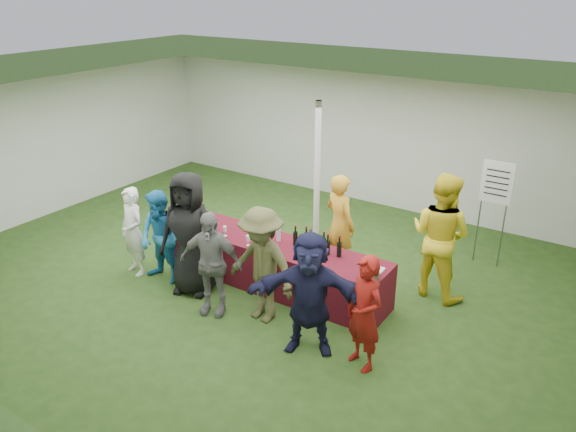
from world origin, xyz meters
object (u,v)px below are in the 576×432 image
Objects in this scene: customer_3 at (211,263)px; customer_5 at (310,293)px; customer_4 at (262,265)px; customer_0 at (133,231)px; customer_6 at (365,313)px; customer_2 at (190,234)px; wine_list_sign at (496,190)px; staff_pourer at (340,225)px; customer_1 at (161,238)px; staff_back at (440,236)px; serving_table at (277,265)px; dump_bucket at (370,273)px.

customer_5 is (1.62, 0.01, 0.05)m from customer_3.
customer_3 is 0.75m from customer_4.
customer_0 is 0.97× the size of customer_6.
customer_3 is at bearing -40.93° from customer_2.
customer_5 is at bearing -108.85° from wine_list_sign.
staff_pourer reaches higher than customer_0.
customer_0 is 0.58m from customer_1.
staff_pourer is 1.02× the size of customer_5.
customer_1 is (0.58, 0.05, 0.02)m from customer_0.
customer_5 is at bearing -23.73° from customer_2.
staff_pourer is 1.12× the size of customer_6.
customer_6 is at bearing -17.32° from customer_3.
customer_6 is (-0.14, -2.19, -0.21)m from staff_back.
staff_back reaches higher than serving_table.
customer_3 is (1.23, -0.26, 0.03)m from customer_1.
customer_0 is (-2.19, -0.88, 0.36)m from serving_table.
wine_list_sign is at bearing 63.48° from customer_4.
customer_0 is (-3.85, -0.66, -0.11)m from dump_bucket.
staff_back is at bearing 54.19° from customer_4.
customer_2 is (-3.14, -1.97, -0.01)m from staff_back.
customer_2 is 2.29m from customer_5.
customer_4 is (-1.34, -0.62, 0.00)m from dump_bucket.
dump_bucket is 3.91m from customer_0.
serving_table is 1.85m from customer_1.
customer_2 is (1.16, 0.09, 0.22)m from customer_0.
customer_2 is (-1.03, -0.80, 0.58)m from serving_table.
customer_6 is at bearing -68.50° from dump_bucket.
staff_pourer is at bearing 88.50° from customer_4.
customer_2 reaches higher than customer_5.
customer_3 is at bearing -156.91° from dump_bucket.
dump_bucket is at bearing 154.59° from staff_pourer.
customer_2 is at bearing -136.14° from wine_list_sign.
staff_pourer is at bearing 133.14° from dump_bucket.
staff_back is at bearing -150.73° from staff_pourer.
wine_list_sign is (2.50, 2.59, 0.94)m from serving_table.
dump_bucket is 0.16× the size of customer_3.
customer_2 is (-2.69, -0.58, 0.12)m from dump_bucket.
customer_0 is 2.51m from customer_4.
customer_1 is (-3.27, -0.61, -0.09)m from dump_bucket.
staff_back reaches higher than customer_6.
staff_back is at bearing 71.98° from dump_bucket.
wine_list_sign is 3.91m from customer_5.
customer_0 is at bearing 36.94° from staff_back.
staff_back is at bearing 29.06° from serving_table.
staff_back reaches higher than customer_1.
customer_0 is 0.88× the size of customer_5.
customer_1 is 2.87m from customer_5.
customer_3 is (-0.93, -2.05, -0.06)m from staff_pourer.
wine_list_sign is 3.68m from customer_6.
wine_list_sign is 4.70m from customer_3.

